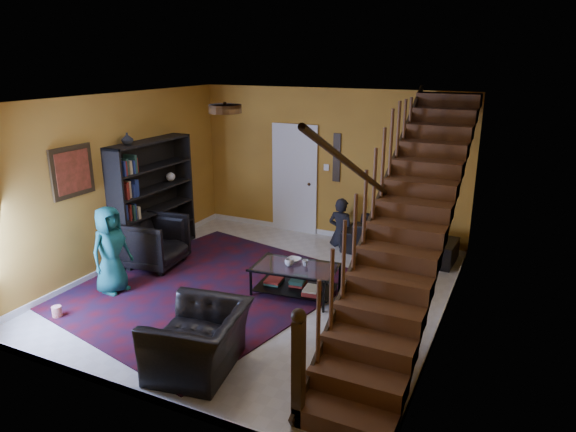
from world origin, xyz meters
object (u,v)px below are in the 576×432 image
(sofa, at_px, (399,240))
(coffee_table, at_px, (295,278))
(armchair_left, at_px, (153,242))
(bookshelf, at_px, (154,200))
(armchair_right, at_px, (199,340))

(sofa, xyz_separation_m, coffee_table, (-0.98, -2.20, -0.02))
(armchair_left, xyz_separation_m, coffee_table, (2.57, 0.01, -0.16))
(armchair_left, bearing_deg, bookshelf, 27.72)
(coffee_table, bearing_deg, bookshelf, 170.38)
(bookshelf, height_order, coffee_table, bookshelf)
(bookshelf, relative_size, sofa, 1.04)
(armchair_left, relative_size, coffee_table, 0.74)
(armchair_right, relative_size, coffee_table, 0.86)
(sofa, height_order, coffee_table, sofa)
(bookshelf, distance_m, armchair_left, 0.82)
(armchair_left, relative_size, armchair_right, 0.86)
(armchair_left, bearing_deg, coffee_table, -97.00)
(bookshelf, xyz_separation_m, coffee_table, (2.93, -0.50, -0.70))
(sofa, bearing_deg, bookshelf, 25.87)
(bookshelf, xyz_separation_m, sofa, (3.90, 1.70, -0.68))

